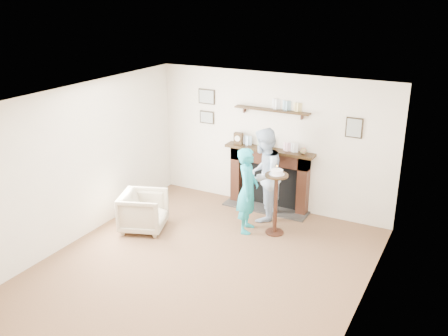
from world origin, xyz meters
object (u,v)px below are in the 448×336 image
at_px(armchair, 145,229).
at_px(woman, 247,230).
at_px(pedestal_table, 276,192).
at_px(man, 262,218).

height_order(armchair, woman, woman).
bearing_deg(woman, pedestal_table, -89.50).
bearing_deg(pedestal_table, woman, -164.60).
distance_m(armchair, man, 2.08).
bearing_deg(woman, armchair, 101.61).
distance_m(man, woman, 0.55).
distance_m(armchair, woman, 1.75).
bearing_deg(man, armchair, -55.52).
distance_m(woman, pedestal_table, 0.88).
height_order(man, woman, man).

